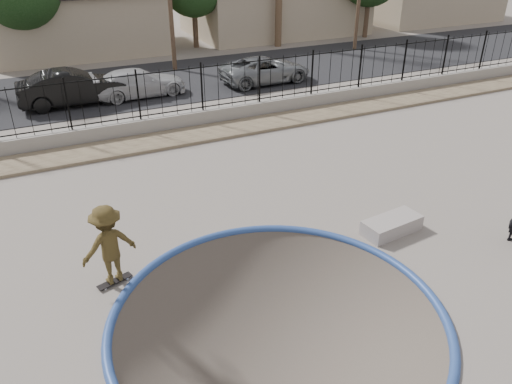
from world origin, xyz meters
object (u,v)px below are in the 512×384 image
object	(u,v)px
skater	(109,249)
car_b	(73,88)
concrete_ledge	(392,225)
skateboard	(115,281)
car_c	(139,83)
car_d	(265,70)

from	to	relation	value
skater	car_b	size ratio (longest dim) A/B	0.40
car_b	concrete_ledge	bearing A→B (deg)	-157.05
car_b	skater	bearing A→B (deg)	176.08
skateboard	car_c	distance (m)	13.96
car_b	car_d	bearing A→B (deg)	-92.51
car_c	car_d	world-z (taller)	car_d
skater	car_d	bearing A→B (deg)	-139.34
skater	car_c	world-z (taller)	skater
car_c	car_d	size ratio (longest dim) A/B	0.94
concrete_ledge	car_c	world-z (taller)	car_c
skater	skateboard	xyz separation A→B (m)	(0.00, -0.00, -0.88)
car_b	car_c	world-z (taller)	car_b
skateboard	car_b	xyz separation A→B (m)	(0.97, 13.40, 0.74)
concrete_ledge	car_d	distance (m)	14.29
concrete_ledge	skater	bearing A→B (deg)	172.17
car_b	car_c	bearing A→B (deg)	-89.79
skater	concrete_ledge	xyz separation A→B (m)	(6.98, -0.96, -0.74)
skateboard	car_d	size ratio (longest dim) A/B	0.18
concrete_ledge	car_b	xyz separation A→B (m)	(-6.02, 14.36, 0.60)
skater	skateboard	size ratio (longest dim) A/B	2.27
skater	car_d	size ratio (longest dim) A/B	0.41
car_b	skateboard	bearing A→B (deg)	176.08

